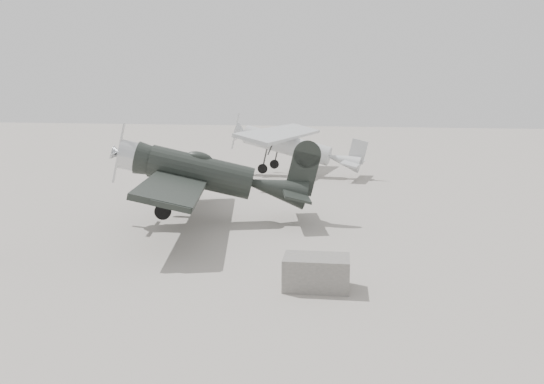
{
  "coord_description": "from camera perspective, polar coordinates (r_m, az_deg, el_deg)",
  "views": [
    {
      "loc": [
        4.08,
        -16.21,
        5.04
      ],
      "look_at": [
        -0.44,
        3.21,
        1.5
      ],
      "focal_mm": 35.0,
      "sensor_mm": 36.0,
      "label": 1
    }
  ],
  "objects": [
    {
      "name": "equipment_block",
      "position": [
        14.39,
        4.79,
        -8.62
      ],
      "size": [
        1.85,
        1.26,
        0.88
      ],
      "primitive_type": "cube",
      "rotation": [
        0.0,
        0.0,
        0.1
      ],
      "color": "#625F5B",
      "rests_on": "ground"
    },
    {
      "name": "ground",
      "position": [
        17.46,
        -0.99,
        -6.71
      ],
      "size": [
        160.0,
        160.0,
        0.0
      ],
      "primitive_type": "plane",
      "color": "gray",
      "rests_on": "ground"
    },
    {
      "name": "lowwing_monoplane",
      "position": [
        21.68,
        -6.62,
        1.83
      ],
      "size": [
        8.33,
        11.48,
        3.7
      ],
      "rotation": [
        0.0,
        0.24,
        0.27
      ],
      "color": "black",
      "rests_on": "ground"
    },
    {
      "name": "highwing_monoplane",
      "position": [
        34.65,
        2.18,
        5.38
      ],
      "size": [
        8.86,
        12.47,
        3.53
      ],
      "rotation": [
        0.0,
        0.23,
        -0.09
      ],
      "color": "#ABAFB1",
      "rests_on": "ground"
    }
  ]
}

